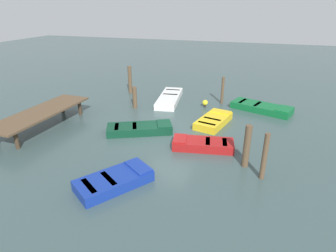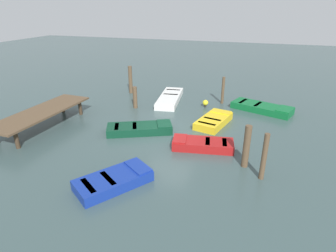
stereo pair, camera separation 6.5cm
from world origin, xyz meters
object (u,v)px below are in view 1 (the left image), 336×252
object	(u,v)px
mooring_piling_far_left	(223,90)
mooring_piling_near_right	(135,98)
rowboat_green	(262,108)
rowboat_dark_green	(140,129)
mooring_piling_near_left	(130,80)
rowboat_blue	(115,180)
mooring_piling_far_right	(265,157)
rowboat_yellow	(214,121)
dock_segment	(41,113)
mooring_piling_mid_right	(247,146)
rowboat_white	(169,98)
rowboat_red	(203,144)
marker_buoy	(205,103)

from	to	relation	value
mooring_piling_far_left	mooring_piling_near_right	world-z (taller)	mooring_piling_far_left
rowboat_green	rowboat_dark_green	world-z (taller)	same
mooring_piling_near_left	rowboat_blue	bearing A→B (deg)	-158.09
rowboat_green	mooring_piling_near_right	world-z (taller)	mooring_piling_near_right
rowboat_blue	mooring_piling_far_right	size ratio (longest dim) A/B	1.58
rowboat_yellow	mooring_piling_near_right	distance (m)	5.42
dock_segment	mooring_piling_far_right	size ratio (longest dim) A/B	3.14
rowboat_dark_green	mooring_piling_mid_right	world-z (taller)	mooring_piling_mid_right
rowboat_blue	rowboat_yellow	world-z (taller)	same
rowboat_yellow	rowboat_dark_green	distance (m)	4.16
rowboat_white	mooring_piling_far_right	bearing A→B (deg)	30.55
rowboat_red	mooring_piling_far_right	bearing A→B (deg)	137.20
mooring_piling_mid_right	rowboat_white	bearing A→B (deg)	37.65
mooring_piling_far_left	rowboat_red	bearing A→B (deg)	-179.51
rowboat_green	rowboat_yellow	size ratio (longest dim) A/B	1.33
mooring_piling_far_right	mooring_piling_far_left	size ratio (longest dim) A/B	1.05
dock_segment	rowboat_yellow	distance (m)	9.35
marker_buoy	rowboat_red	bearing A→B (deg)	-170.23
rowboat_white	mooring_piling_near_left	bearing A→B (deg)	-114.05
rowboat_yellow	marker_buoy	distance (m)	2.87
mooring_piling_near_left	mooring_piling_far_right	distance (m)	13.09
rowboat_blue	rowboat_white	bearing A→B (deg)	40.85
mooring_piling_far_right	rowboat_dark_green	bearing A→B (deg)	67.82
rowboat_green	rowboat_yellow	xyz separation A→B (m)	(-3.07, 2.53, 0.00)
rowboat_white	rowboat_red	world-z (taller)	same
rowboat_green	mooring_piling_far_right	size ratio (longest dim) A/B	2.04
mooring_piling_mid_right	mooring_piling_far_left	world-z (taller)	mooring_piling_mid_right
rowboat_red	rowboat_dark_green	xyz separation A→B (m)	(0.76, 3.46, -0.00)
dock_segment	rowboat_yellow	xyz separation A→B (m)	(3.30, -8.72, -0.63)
mooring_piling_mid_right	mooring_piling_near_right	size ratio (longest dim) A/B	1.31
mooring_piling_near_left	marker_buoy	bearing A→B (deg)	-103.51
rowboat_blue	mooring_piling_near_right	xyz separation A→B (m)	(8.06, 2.74, 0.48)
rowboat_yellow	mooring_piling_far_left	xyz separation A→B (m)	(3.80, 0.07, 0.69)
rowboat_white	mooring_piling_near_left	world-z (taller)	mooring_piling_near_left
mooring_piling_near_left	mooring_piling_near_right	bearing A→B (deg)	-150.34
rowboat_yellow	rowboat_blue	bearing A→B (deg)	173.35
rowboat_blue	mooring_piling_far_right	xyz separation A→B (m)	(2.14, -5.17, 0.73)
mooring_piling_near_left	mooring_piling_far_right	bearing A→B (deg)	-132.78
rowboat_dark_green	mooring_piling_far_right	bearing A→B (deg)	-46.97
rowboat_yellow	mooring_piling_far_left	world-z (taller)	mooring_piling_far_left
rowboat_dark_green	rowboat_blue	bearing A→B (deg)	-103.25
rowboat_green	rowboat_blue	distance (m)	11.19
rowboat_dark_green	rowboat_green	bearing A→B (deg)	16.87
rowboat_green	mooring_piling_near_right	bearing A→B (deg)	-146.41
rowboat_white	mooring_piling_near_left	size ratio (longest dim) A/B	2.13
rowboat_dark_green	mooring_piling_far_left	bearing A→B (deg)	35.92
rowboat_blue	rowboat_green	bearing A→B (deg)	8.07
mooring_piling_far_right	mooring_piling_near_right	bearing A→B (deg)	53.23
rowboat_blue	mooring_piling_near_right	distance (m)	8.53
rowboat_yellow	rowboat_dark_green	bearing A→B (deg)	136.63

